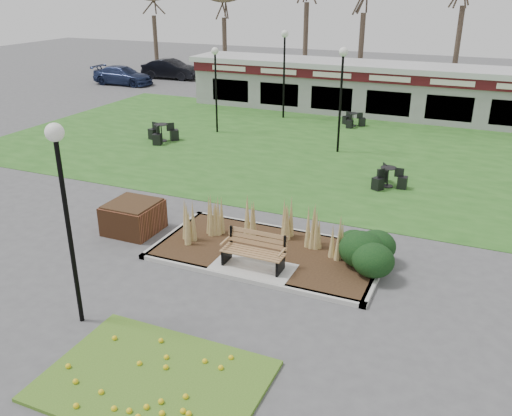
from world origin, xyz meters
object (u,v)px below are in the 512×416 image
at_px(lamp_post_mid_left, 215,71).
at_px(car_silver, 234,73).
at_px(food_pavilion, 394,90).
at_px(bistro_set_b, 353,122).
at_px(bistro_set_a, 162,136).
at_px(bistro_set_c, 387,180).
at_px(lamp_post_near_left, 62,183).
at_px(brick_planter, 133,217).
at_px(lamp_post_mid_right, 342,77).
at_px(lamp_post_far_left, 284,55).
at_px(park_bench, 254,250).
at_px(car_blue, 123,75).
at_px(car_black, 171,69).

height_order(lamp_post_mid_left, car_silver, lamp_post_mid_left).
height_order(food_pavilion, bistro_set_b, food_pavilion).
xyz_separation_m(bistro_set_a, bistro_set_c, (11.21, -1.97, -0.03)).
bearing_deg(lamp_post_near_left, brick_planter, 111.07).
bearing_deg(lamp_post_near_left, food_pavilion, 83.52).
distance_m(lamp_post_mid_left, car_silver, 15.70).
bearing_deg(lamp_post_mid_right, bistro_set_b, 96.42).
xyz_separation_m(food_pavilion, car_silver, (-13.46, 7.04, -0.82)).
distance_m(lamp_post_far_left, bistro_set_b, 5.22).
bearing_deg(lamp_post_near_left, park_bench, 54.58).
relative_size(bistro_set_c, car_blue, 0.30).
bearing_deg(park_bench, car_black, 125.68).
bearing_deg(brick_planter, bistro_set_c, 47.61).
bearing_deg(lamp_post_near_left, lamp_post_mid_right, 83.35).
height_order(park_bench, car_blue, car_blue).
bearing_deg(bistro_set_c, car_silver, 129.30).
height_order(lamp_post_mid_left, car_black, lamp_post_mid_left).
bearing_deg(car_silver, lamp_post_mid_left, -158.62).
bearing_deg(car_black, lamp_post_mid_left, -143.45).
distance_m(brick_planter, bistro_set_b, 15.94).
relative_size(bistro_set_b, car_black, 0.28).
distance_m(lamp_post_far_left, car_black, 16.02).
xyz_separation_m(brick_planter, lamp_post_mid_left, (-3.12, 11.67, 2.60)).
xyz_separation_m(park_bench, car_blue, (-20.39, 22.05, 0.09)).
distance_m(brick_planter, bistro_set_c, 9.56).
bearing_deg(car_blue, bistro_set_c, -123.77).
height_order(lamp_post_far_left, car_silver, lamp_post_far_left).
height_order(lamp_post_mid_left, bistro_set_c, lamp_post_mid_left).
distance_m(park_bench, car_black, 31.72).
xyz_separation_m(lamp_post_far_left, bistro_set_b, (4.09, -0.34, -3.23)).
xyz_separation_m(lamp_post_far_left, car_blue, (-14.85, 5.29, -2.80)).
bearing_deg(bistro_set_b, car_black, 151.26).
bearing_deg(park_bench, car_blue, 132.76).
relative_size(food_pavilion, lamp_post_mid_left, 5.83).
bearing_deg(bistro_set_a, lamp_post_mid_right, 11.50).
distance_m(lamp_post_far_left, car_silver, 13.06).
bearing_deg(car_silver, park_bench, -154.40).
relative_size(park_bench, lamp_post_far_left, 0.36).
height_order(lamp_post_mid_left, bistro_set_b, lamp_post_mid_left).
relative_size(bistro_set_a, bistro_set_b, 1.18).
relative_size(car_silver, car_blue, 0.82).
bearing_deg(car_silver, lamp_post_mid_right, -141.69).
bearing_deg(bistro_set_b, bistro_set_a, -139.33).
bearing_deg(lamp_post_near_left, lamp_post_far_left, 97.98).
distance_m(lamp_post_mid_right, bistro_set_a, 8.98).
xyz_separation_m(car_black, car_blue, (-1.89, -3.72, -0.08)).
distance_m(park_bench, lamp_post_far_left, 17.88).
xyz_separation_m(park_bench, bistro_set_c, (2.04, 7.81, -0.32)).
bearing_deg(park_bench, bistro_set_c, 75.34).
xyz_separation_m(bistro_set_b, car_blue, (-18.94, 5.63, 0.42)).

